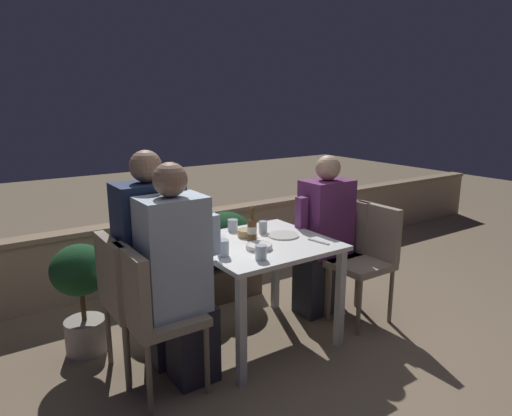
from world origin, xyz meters
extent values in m
plane|color=#847056|center=(0.00, 0.00, 0.00)|extent=(16.00, 16.00, 0.00)
cube|color=tan|center=(0.00, 1.40, 0.29)|extent=(9.00, 0.14, 0.57)
cube|color=#9E8466|center=(0.00, 1.40, 0.59)|extent=(9.00, 0.18, 0.04)
cube|color=white|center=(0.00, 0.00, 0.71)|extent=(0.89, 0.83, 0.03)
cube|color=silver|center=(-0.39, -0.36, 0.35)|extent=(0.05, 0.05, 0.70)
cube|color=silver|center=(0.39, -0.36, 0.35)|extent=(0.05, 0.05, 0.70)
cube|color=silver|center=(-0.39, 0.36, 0.35)|extent=(0.05, 0.05, 0.70)
cube|color=silver|center=(0.39, 0.36, 0.35)|extent=(0.05, 0.05, 0.70)
cube|color=brown|center=(-0.10, 0.82, 0.14)|extent=(1.12, 0.36, 0.28)
ellipsoid|color=#194723|center=(-0.41, 0.82, 0.49)|extent=(0.50, 0.47, 0.48)
ellipsoid|color=#194723|center=(-0.10, 0.82, 0.49)|extent=(0.50, 0.47, 0.48)
ellipsoid|color=#194723|center=(0.21, 0.82, 0.49)|extent=(0.50, 0.47, 0.48)
cube|color=gray|center=(-0.77, -0.15, 0.45)|extent=(0.40, 0.40, 0.05)
cube|color=gray|center=(-0.95, -0.15, 0.68)|extent=(0.06, 0.40, 0.41)
cylinder|color=#7F705B|center=(-0.94, -0.32, 0.21)|extent=(0.03, 0.03, 0.43)
cylinder|color=#7F705B|center=(-0.60, -0.32, 0.21)|extent=(0.03, 0.03, 0.43)
cylinder|color=#7F705B|center=(-0.94, 0.03, 0.21)|extent=(0.03, 0.03, 0.43)
cylinder|color=#7F705B|center=(-0.60, 0.03, 0.21)|extent=(0.03, 0.03, 0.43)
cube|color=#282833|center=(-0.60, -0.15, 0.24)|extent=(0.26, 0.23, 0.48)
cube|color=silver|center=(-0.70, -0.15, 0.81)|extent=(0.36, 0.26, 0.67)
cube|color=silver|center=(-0.45, -0.15, 0.89)|extent=(0.07, 0.07, 0.24)
sphere|color=#99755B|center=(-0.70, -0.15, 1.24)|extent=(0.19, 0.19, 0.19)
cube|color=gray|center=(-0.80, 0.13, 0.45)|extent=(0.40, 0.40, 0.05)
cube|color=gray|center=(-0.98, 0.13, 0.68)|extent=(0.06, 0.40, 0.41)
cylinder|color=#7F705B|center=(-0.97, -0.04, 0.21)|extent=(0.03, 0.03, 0.43)
cylinder|color=#7F705B|center=(-0.63, -0.04, 0.21)|extent=(0.03, 0.03, 0.43)
cylinder|color=#7F705B|center=(-0.97, 0.30, 0.21)|extent=(0.03, 0.03, 0.43)
cylinder|color=#7F705B|center=(-0.63, 0.30, 0.21)|extent=(0.03, 0.03, 0.43)
cube|color=#282833|center=(-0.63, 0.13, 0.24)|extent=(0.27, 0.23, 0.48)
cube|color=navy|center=(-0.73, 0.13, 0.83)|extent=(0.39, 0.26, 0.71)
cube|color=navy|center=(-0.48, 0.13, 0.92)|extent=(0.07, 0.07, 0.24)
sphere|color=#99755B|center=(-0.73, 0.13, 1.28)|extent=(0.19, 0.19, 0.19)
cube|color=gray|center=(0.79, -0.17, 0.45)|extent=(0.40, 0.40, 0.05)
cube|color=gray|center=(0.96, -0.17, 0.68)|extent=(0.06, 0.40, 0.41)
cylinder|color=#7F705B|center=(0.61, -0.34, 0.21)|extent=(0.03, 0.03, 0.43)
cylinder|color=#7F705B|center=(0.96, -0.34, 0.21)|extent=(0.03, 0.03, 0.43)
cylinder|color=#7F705B|center=(0.61, 0.01, 0.21)|extent=(0.03, 0.03, 0.43)
cylinder|color=#7F705B|center=(0.96, 0.01, 0.21)|extent=(0.03, 0.03, 0.43)
cube|color=gray|center=(0.76, 0.12, 0.45)|extent=(0.40, 0.40, 0.05)
cube|color=gray|center=(0.94, 0.12, 0.68)|extent=(0.06, 0.40, 0.41)
cylinder|color=#7F705B|center=(0.59, -0.06, 0.21)|extent=(0.03, 0.03, 0.43)
cylinder|color=#7F705B|center=(0.94, -0.06, 0.21)|extent=(0.03, 0.03, 0.43)
cylinder|color=#7F705B|center=(0.59, 0.29, 0.21)|extent=(0.03, 0.03, 0.43)
cylinder|color=#7F705B|center=(0.94, 0.29, 0.21)|extent=(0.03, 0.03, 0.43)
cube|color=#282833|center=(0.59, 0.12, 0.24)|extent=(0.26, 0.23, 0.48)
cube|color=#6B2D66|center=(0.69, 0.12, 0.77)|extent=(0.38, 0.26, 0.58)
cube|color=#6B2D66|center=(0.44, 0.12, 0.84)|extent=(0.07, 0.07, 0.24)
sphere|color=tan|center=(0.69, 0.12, 1.15)|extent=(0.19, 0.19, 0.19)
cylinder|color=brown|center=(-0.05, 0.04, 0.80)|extent=(0.06, 0.06, 0.14)
cylinder|color=beige|center=(-0.05, 0.04, 0.81)|extent=(0.06, 0.06, 0.05)
cone|color=brown|center=(-0.05, 0.04, 0.88)|extent=(0.06, 0.06, 0.03)
cylinder|color=brown|center=(-0.05, 0.04, 0.93)|extent=(0.02, 0.02, 0.06)
cylinder|color=silver|center=(0.20, 0.02, 0.73)|extent=(0.22, 0.22, 0.01)
cylinder|color=white|center=(-0.25, 0.21, 0.73)|extent=(0.20, 0.20, 0.01)
cylinder|color=beige|center=(-0.33, 0.05, 0.75)|extent=(0.14, 0.14, 0.05)
torus|color=beige|center=(-0.33, 0.05, 0.77)|extent=(0.14, 0.14, 0.01)
cylinder|color=silver|center=(-0.10, -0.11, 0.74)|extent=(0.17, 0.17, 0.03)
torus|color=silver|center=(-0.10, -0.11, 0.75)|extent=(0.17, 0.17, 0.01)
cylinder|color=tan|center=(-0.01, 0.16, 0.75)|extent=(0.13, 0.13, 0.05)
torus|color=tan|center=(-0.01, 0.16, 0.77)|extent=(0.13, 0.13, 0.01)
cylinder|color=silver|center=(-0.02, 0.34, 0.77)|extent=(0.07, 0.07, 0.08)
cylinder|color=silver|center=(-0.36, -0.11, 0.78)|extent=(0.07, 0.07, 0.10)
cylinder|color=silver|center=(0.13, 0.16, 0.77)|extent=(0.06, 0.06, 0.09)
cylinder|color=silver|center=(-0.20, -0.29, 0.77)|extent=(0.07, 0.07, 0.09)
cube|color=silver|center=(0.31, -0.23, 0.73)|extent=(0.05, 0.17, 0.01)
cylinder|color=#B2A899|center=(-1.06, 0.54, 0.11)|extent=(0.27, 0.27, 0.23)
cylinder|color=#47331E|center=(-1.06, 0.54, 0.33)|extent=(0.03, 0.03, 0.21)
ellipsoid|color=#194723|center=(-1.06, 0.54, 0.58)|extent=(0.37, 0.37, 0.33)
camera|label=1|loc=(-1.68, -2.40, 1.66)|focal=32.00mm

